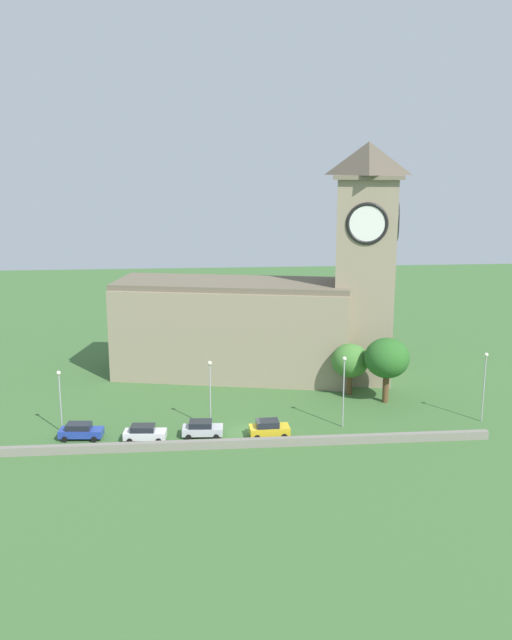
# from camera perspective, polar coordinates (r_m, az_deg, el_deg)

# --- Properties ---
(ground_plane) EXTENTS (200.00, 200.00, 0.00)m
(ground_plane) POSITION_cam_1_polar(r_m,az_deg,el_deg) (87.90, -1.47, -5.43)
(ground_plane) COLOR #3D6633
(church) EXTENTS (37.34, 17.36, 29.94)m
(church) POSITION_cam_1_polar(r_m,az_deg,el_deg) (90.04, 1.02, 0.79)
(church) COLOR gray
(church) RESTS_ON ground
(quay_barrier) EXTENTS (48.47, 0.70, 0.85)m
(quay_barrier) POSITION_cam_1_polar(r_m,az_deg,el_deg) (69.83, -0.43, -10.03)
(quay_barrier) COLOR gray
(quay_barrier) RESTS_ON ground
(car_blue) EXTENTS (4.50, 2.42, 1.65)m
(car_blue) POSITION_cam_1_polar(r_m,az_deg,el_deg) (73.79, -14.17, -8.81)
(car_blue) COLOR #233D9E
(car_blue) RESTS_ON ground
(car_white) EXTENTS (4.37, 2.33, 1.64)m
(car_white) POSITION_cam_1_polar(r_m,az_deg,el_deg) (72.05, -9.12, -9.11)
(car_white) COLOR silver
(car_white) RESTS_ON ground
(car_silver) EXTENTS (4.25, 2.47, 1.66)m
(car_silver) POSITION_cam_1_polar(r_m,az_deg,el_deg) (72.38, -4.43, -8.87)
(car_silver) COLOR silver
(car_silver) RESTS_ON ground
(car_yellow) EXTENTS (4.13, 2.40, 1.79)m
(car_yellow) POSITION_cam_1_polar(r_m,az_deg,el_deg) (72.06, 1.07, -8.88)
(car_yellow) COLOR gold
(car_yellow) RESTS_ON ground
(streetlamp_west_end) EXTENTS (0.44, 0.44, 6.67)m
(streetlamp_west_end) POSITION_cam_1_polar(r_m,az_deg,el_deg) (74.83, -15.78, -5.63)
(streetlamp_west_end) COLOR #9EA0A5
(streetlamp_west_end) RESTS_ON ground
(streetlamp_west_mid) EXTENTS (0.44, 0.44, 7.33)m
(streetlamp_west_mid) POSITION_cam_1_polar(r_m,az_deg,el_deg) (73.33, -3.79, -5.22)
(streetlamp_west_mid) COLOR #9EA0A5
(streetlamp_west_mid) RESTS_ON ground
(streetlamp_central) EXTENTS (0.44, 0.44, 7.77)m
(streetlamp_central) POSITION_cam_1_polar(r_m,az_deg,el_deg) (73.78, 7.20, -4.98)
(streetlamp_central) COLOR #9EA0A5
(streetlamp_central) RESTS_ON ground
(streetlamp_east_mid) EXTENTS (0.44, 0.44, 7.73)m
(streetlamp_east_mid) POSITION_cam_1_polar(r_m,az_deg,el_deg) (78.69, 18.23, -4.42)
(streetlamp_east_mid) COLOR #9EA0A5
(streetlamp_east_mid) RESTS_ON ground
(tree_riverside_east) EXTENTS (4.50, 4.50, 6.30)m
(tree_riverside_east) POSITION_cam_1_polar(r_m,az_deg,el_deg) (84.37, 7.72, -3.33)
(tree_riverside_east) COLOR brown
(tree_riverside_east) RESTS_ON ground
(tree_riverside_west) EXTENTS (5.20, 5.20, 7.73)m
(tree_riverside_west) POSITION_cam_1_polar(r_m,az_deg,el_deg) (82.01, 10.68, -3.11)
(tree_riverside_west) COLOR brown
(tree_riverside_west) RESTS_ON ground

